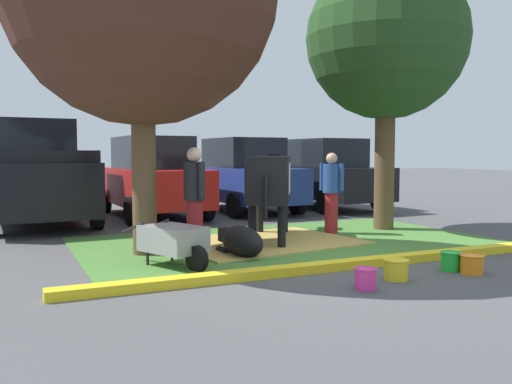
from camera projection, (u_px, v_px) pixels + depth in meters
The scene contains 18 objects.
ground_plane at pixel (327, 261), 7.98m from camera, with size 80.00×80.00×0.00m, color #4C4C4F.
grass_island at pixel (287, 242), 9.71m from camera, with size 7.29×4.33×0.02m, color #477A33.
curb_yellow at pixel (365, 262), 7.61m from camera, with size 8.49×0.24×0.12m, color yellow.
hay_bedding at pixel (263, 242), 9.58m from camera, with size 3.20×2.40×0.04m, color tan.
shade_tree_right at pixel (387, 40), 11.06m from camera, with size 3.31×3.31×5.61m.
cow_holstein at pixel (270, 179), 9.88m from camera, with size 1.91×2.88×1.59m.
calf_lying at pixel (241, 241), 8.36m from camera, with size 0.51×1.31×0.48m.
person_handler at pixel (195, 197), 8.48m from camera, with size 0.34×0.52×1.69m.
person_visitor_near at pixel (331, 191), 10.65m from camera, with size 0.34×0.48×1.61m.
wheelbarrow at pixel (174, 240), 7.55m from camera, with size 1.02×1.58×0.63m.
bucket_pink at pixel (365, 278), 6.34m from camera, with size 0.28×0.28×0.26m.
bucket_yellow at pixel (396, 269), 6.80m from camera, with size 0.32×0.32×0.27m.
bucket_green at pixel (451, 261), 7.34m from camera, with size 0.28×0.28×0.26m.
bucket_orange at pixel (472, 264), 7.16m from camera, with size 0.32×0.32×0.26m.
pickup_truck_black at pixel (36, 175), 12.45m from camera, with size 2.37×5.47×2.42m.
sedan_red at pixel (152, 178), 13.65m from camera, with size 2.14×4.46×2.02m.
sedan_blue at pixel (243, 176), 14.95m from camera, with size 2.14×4.46×2.02m.
hatchback_white at pixel (324, 175), 15.78m from camera, with size 2.14×4.46×2.02m.
Camera 1 is at (-4.29, -6.70, 1.59)m, focal length 37.83 mm.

